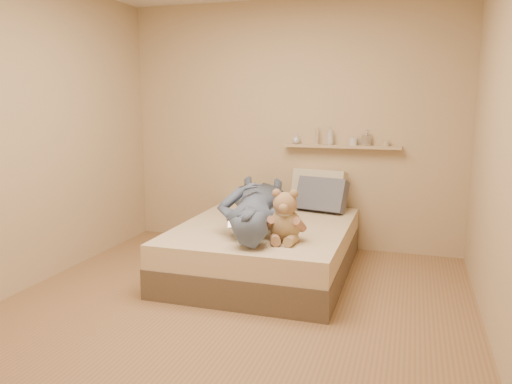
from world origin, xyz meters
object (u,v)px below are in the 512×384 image
(person, at_px, (255,203))
(pillow_cream, at_px, (319,190))
(bed, at_px, (265,248))
(pillow_grey, at_px, (322,195))
(game_console, at_px, (238,225))
(dark_plush, at_px, (249,198))
(wall_shelf, at_px, (342,146))
(teddy_bear, at_px, (285,220))

(person, bearing_deg, pillow_cream, -127.97)
(bed, bearing_deg, pillow_grey, 60.36)
(game_console, height_order, dark_plush, dark_plush)
(wall_shelf, bearing_deg, dark_plush, -163.04)
(bed, relative_size, pillow_grey, 3.80)
(teddy_bear, bearing_deg, bed, 122.28)
(dark_plush, height_order, person, person)
(teddy_bear, relative_size, wall_shelf, 0.36)
(dark_plush, distance_m, person, 0.75)
(game_console, distance_m, dark_plush, 1.28)
(wall_shelf, bearing_deg, pillow_grey, -125.69)
(pillow_grey, xyz_separation_m, person, (-0.47, -0.75, 0.03))
(teddy_bear, xyz_separation_m, pillow_cream, (0.03, 1.32, 0.02))
(game_console, xyz_separation_m, dark_plush, (-0.31, 1.24, -0.03))
(game_console, distance_m, person, 0.55)
(game_console, relative_size, person, 0.10)
(bed, xyz_separation_m, dark_plush, (-0.36, 0.63, 0.33))
(teddy_bear, xyz_separation_m, dark_plush, (-0.67, 1.12, -0.07))
(bed, relative_size, pillow_cream, 3.45)
(teddy_bear, height_order, pillow_cream, teddy_bear)
(teddy_bear, bearing_deg, dark_plush, 120.91)
(teddy_bear, distance_m, pillow_cream, 1.32)
(teddy_bear, bearing_deg, wall_shelf, 80.17)
(wall_shelf, bearing_deg, bed, -121.18)
(teddy_bear, relative_size, person, 0.25)
(pillow_cream, bearing_deg, wall_shelf, 20.26)
(bed, relative_size, person, 1.12)
(pillow_grey, bearing_deg, pillow_cream, 112.05)
(pillow_cream, bearing_deg, game_console, -105.07)
(pillow_grey, distance_m, wall_shelf, 0.55)
(teddy_bear, height_order, pillow_grey, teddy_bear)
(game_console, height_order, pillow_grey, pillow_grey)
(pillow_grey, distance_m, person, 0.88)
(pillow_cream, xyz_separation_m, person, (-0.41, -0.89, 0.00))
(dark_plush, bearing_deg, teddy_bear, -59.09)
(pillow_grey, xyz_separation_m, wall_shelf, (0.16, 0.22, 0.48))
(game_console, height_order, teddy_bear, teddy_bear)
(dark_plush, height_order, wall_shelf, wall_shelf)
(game_console, height_order, pillow_cream, pillow_cream)
(pillow_grey, height_order, person, person)
(teddy_bear, relative_size, pillow_cream, 0.78)
(person, bearing_deg, bed, -155.63)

